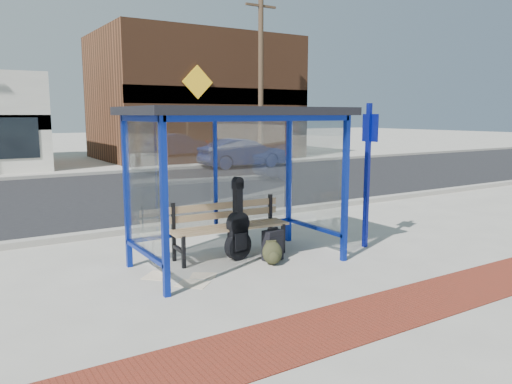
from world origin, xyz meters
TOP-DOWN VIEW (x-y plane):
  - ground at (0.00, 0.00)m, footprint 120.00×120.00m
  - brick_paver_strip at (0.00, -2.60)m, footprint 60.00×1.00m
  - curb_near at (0.00, 2.90)m, footprint 60.00×0.25m
  - street_asphalt at (0.00, 8.00)m, footprint 60.00×10.00m
  - curb_far at (0.00, 13.10)m, footprint 60.00×0.25m
  - far_sidewalk at (0.00, 15.00)m, footprint 60.00×4.00m
  - bus_shelter at (0.00, 0.07)m, footprint 3.30×1.80m
  - storefront_brown at (8.00, 18.49)m, footprint 10.00×7.08m
  - tree_right at (12.50, 22.00)m, footprint 3.60×3.60m
  - utility_pole_east at (9.00, 13.40)m, footprint 1.60×0.24m
  - bench at (0.08, 0.47)m, footprint 2.02×0.60m
  - guitar_bag at (0.10, 0.19)m, footprint 0.48×0.21m
  - suitcase at (0.55, -0.14)m, footprint 0.33×0.25m
  - backpack at (0.42, -0.33)m, footprint 0.37×0.36m
  - sign_post at (2.41, -0.30)m, footprint 0.13×0.31m
  - newspaper_a at (-1.30, 0.11)m, footprint 0.52×0.52m
  - newspaper_b at (-1.02, -0.50)m, footprint 0.53×0.53m
  - newspaper_c at (-0.73, -0.25)m, footprint 0.46×0.44m
  - parked_car at (7.38, 12.34)m, footprint 3.89×1.45m
  - fire_hydrant at (10.83, 13.66)m, footprint 0.30×0.20m

SIDE VIEW (x-z plane):
  - ground at x=0.00m, z-range 0.00..0.00m
  - street_asphalt at x=0.00m, z-range 0.00..0.00m
  - newspaper_c at x=-0.73m, z-range 0.00..0.01m
  - newspaper_a at x=-1.30m, z-range 0.00..0.01m
  - newspaper_b at x=-1.02m, z-range 0.00..0.01m
  - far_sidewalk at x=0.00m, z-range 0.00..0.01m
  - brick_paver_strip at x=0.00m, z-range 0.00..0.01m
  - curb_near at x=0.00m, z-range 0.00..0.12m
  - curb_far at x=0.00m, z-range 0.00..0.12m
  - backpack at x=0.42m, z-range -0.01..0.37m
  - suitcase at x=0.55m, z-range -0.02..0.52m
  - fire_hydrant at x=10.83m, z-range 0.03..0.70m
  - guitar_bag at x=0.10m, z-range -0.17..1.09m
  - bench at x=0.08m, z-range 0.06..1.00m
  - parked_car at x=7.38m, z-range 0.00..1.27m
  - sign_post at x=2.41m, z-range 0.16..2.66m
  - bus_shelter at x=0.00m, z-range 0.86..3.28m
  - storefront_brown at x=8.00m, z-range 0.00..6.40m
  - utility_pole_east at x=9.00m, z-range 0.11..8.11m
  - tree_right at x=12.50m, z-range 1.94..8.97m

